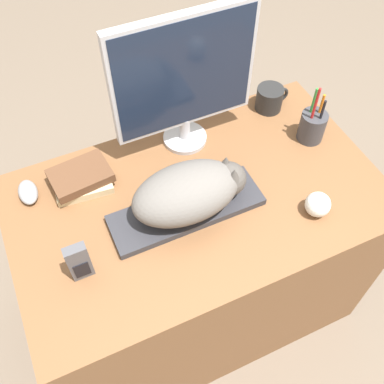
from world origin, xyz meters
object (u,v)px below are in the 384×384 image
(baseball, at_px, (318,204))
(book_stack, at_px, (82,179))
(keyboard, at_px, (186,210))
(phone, at_px, (79,262))
(monitor, at_px, (184,78))
(pen_cup, at_px, (312,126))
(cat, at_px, (191,191))
(coffee_mug, at_px, (270,98))
(computer_mouse, at_px, (28,192))

(baseball, bearing_deg, book_stack, 147.17)
(keyboard, xyz_separation_m, baseball, (0.36, -0.16, 0.03))
(baseball, bearing_deg, phone, 172.52)
(phone, xyz_separation_m, book_stack, (0.09, 0.30, -0.04))
(monitor, xyz_separation_m, pen_cup, (0.40, -0.17, -0.21))
(keyboard, bearing_deg, cat, -0.00)
(baseball, bearing_deg, keyboard, 155.62)
(cat, relative_size, coffee_mug, 2.80)
(computer_mouse, relative_size, phone, 0.73)
(keyboard, xyz_separation_m, coffee_mug, (0.47, 0.30, 0.03))
(baseball, height_order, book_stack, baseball)
(monitor, height_order, book_stack, monitor)
(keyboard, bearing_deg, coffee_mug, 32.87)
(monitor, height_order, phone, monitor)
(cat, relative_size, pen_cup, 1.56)
(keyboard, height_order, coffee_mug, coffee_mug)
(baseball, bearing_deg, coffee_mug, 76.96)
(pen_cup, distance_m, baseball, 0.32)
(pen_cup, height_order, baseball, pen_cup)
(computer_mouse, xyz_separation_m, pen_cup, (0.94, -0.15, 0.04))
(monitor, xyz_separation_m, baseball, (0.24, -0.44, -0.23))
(computer_mouse, distance_m, phone, 0.35)
(computer_mouse, bearing_deg, coffee_mug, 2.41)
(cat, height_order, baseball, cat)
(baseball, distance_m, phone, 0.71)
(pen_cup, bearing_deg, book_stack, 170.85)
(monitor, relative_size, baseball, 6.15)
(cat, relative_size, monitor, 0.75)
(keyboard, distance_m, baseball, 0.39)
(phone, bearing_deg, computer_mouse, 103.28)
(monitor, distance_m, computer_mouse, 0.60)
(monitor, bearing_deg, coffee_mug, 3.61)
(monitor, bearing_deg, keyboard, -113.35)
(cat, xyz_separation_m, phone, (-0.36, -0.07, -0.03))
(keyboard, relative_size, computer_mouse, 4.72)
(computer_mouse, distance_m, baseball, 0.89)
(pen_cup, distance_m, book_stack, 0.78)
(keyboard, xyz_separation_m, pen_cup, (0.52, 0.11, 0.05))
(coffee_mug, distance_m, phone, 0.89)
(keyboard, bearing_deg, monitor, 66.65)
(coffee_mug, xyz_separation_m, pen_cup, (0.05, -0.19, 0.01))
(cat, bearing_deg, pen_cup, 12.41)
(pen_cup, height_order, book_stack, pen_cup)
(cat, relative_size, phone, 2.59)
(cat, relative_size, book_stack, 1.81)
(coffee_mug, relative_size, baseball, 1.64)
(monitor, relative_size, coffee_mug, 3.75)
(keyboard, height_order, book_stack, book_stack)
(keyboard, height_order, cat, cat)
(baseball, relative_size, phone, 0.57)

